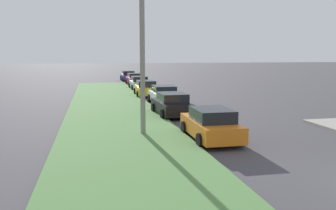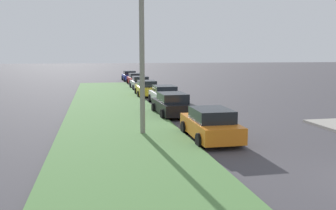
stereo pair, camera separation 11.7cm
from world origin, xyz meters
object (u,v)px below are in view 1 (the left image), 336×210
Objects in this scene: parked_car_silver at (139,83)px; parked_car_white at (164,95)px; parked_car_blue at (128,76)px; streetlight at (150,44)px; parked_car_red at (134,79)px; parked_car_orange at (211,124)px; parked_car_yellow at (146,88)px; parked_car_black at (172,105)px.

parked_car_white is at bearing -178.91° from parked_car_silver.
streetlight is at bearing 174.42° from parked_car_blue.
parked_car_white is 11.48m from streetlight.
parked_car_red is at bearing -2.97° from parked_car_silver.
parked_car_orange is 24.12m from parked_car_silver.
streetlight reaches higher than parked_car_yellow.
parked_car_silver is at bearing 1.84° from parked_car_white.
parked_car_black is 1.00× the size of parked_car_red.
parked_car_orange is at bearing -177.54° from parked_car_yellow.
streetlight is (-16.15, 2.23, 3.67)m from parked_car_yellow.
streetlight is (-10.52, 2.78, 3.67)m from parked_car_white.
parked_car_orange is 0.58× the size of streetlight.
parked_car_silver is (6.48, -0.21, 0.00)m from parked_car_yellow.
parked_car_white is (5.30, -0.54, 0.00)m from parked_car_black.
parked_car_red is at bearing 0.25° from parked_car_orange.
parked_car_red is at bearing -3.17° from parked_car_black.
parked_car_black is 1.01× the size of parked_car_silver.
parked_car_red is 0.58× the size of streetlight.
parked_car_silver is 0.99× the size of parked_car_red.
parked_car_blue is (13.32, -0.11, 0.00)m from parked_car_silver.
parked_car_black is 30.73m from parked_car_blue.
parked_car_silver is 23.05m from streetlight.
parked_car_silver is 13.32m from parked_car_blue.
streetlight is at bearing 60.39° from parked_car_orange.
parked_car_white is at bearing 178.99° from parked_car_blue.
parked_car_orange is at bearing 179.16° from parked_car_white.
parked_car_black is 10.93m from parked_car_yellow.
parked_car_silver is at bearing 0.84° from parked_car_orange.
parked_car_silver is at bearing 177.97° from parked_car_blue.
parked_car_red is at bearing -5.29° from streetlight.
streetlight reaches higher than parked_car_silver.
parked_car_white is 25.43m from parked_car_blue.
parked_car_orange is at bearing -179.28° from parked_car_black.
parked_car_yellow is 1.01× the size of parked_car_silver.
streetlight reaches higher than parked_car_black.
parked_car_blue is 0.58× the size of streetlight.
parked_car_white is 5.66m from parked_car_yellow.
parked_car_silver is (17.42, -0.20, 0.00)m from parked_car_black.
streetlight is (-22.63, 2.43, 3.67)m from parked_car_silver.
parked_car_orange is 12.01m from parked_car_white.
parked_car_yellow is at bearing 175.70° from parked_car_red.
parked_car_silver is at bearing 175.40° from parked_car_red.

